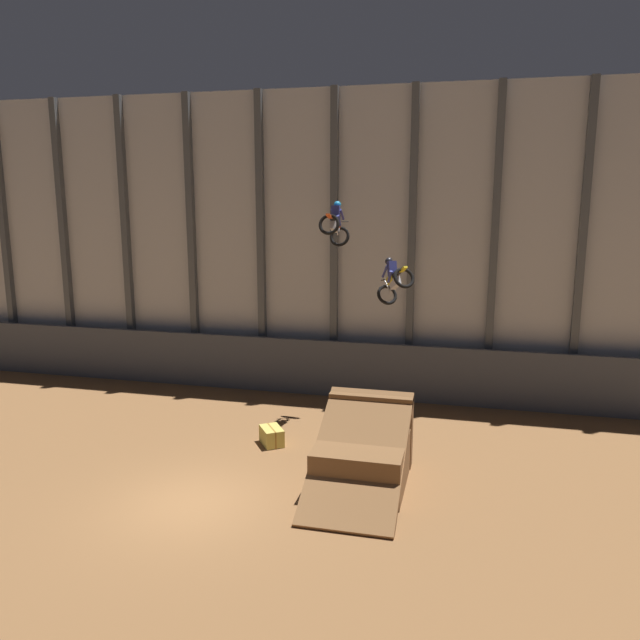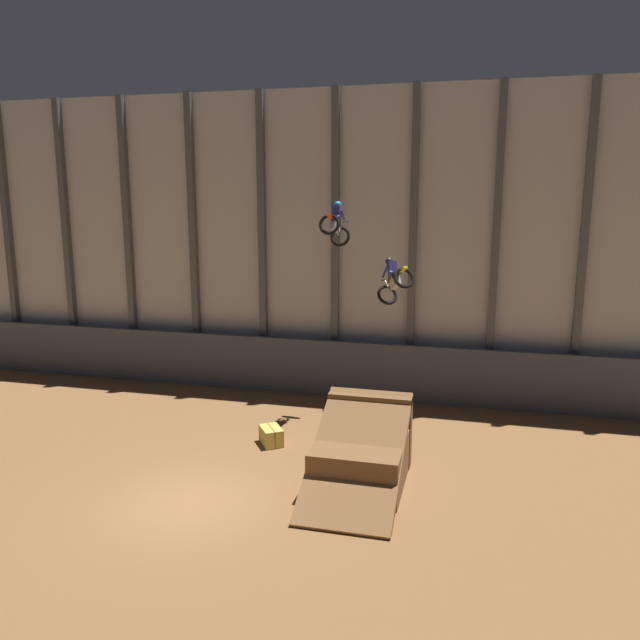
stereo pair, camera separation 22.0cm
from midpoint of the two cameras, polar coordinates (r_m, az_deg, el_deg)
ground_plane at (r=17.32m, az=-11.48°, el=-16.07°), size 60.00×60.00×0.00m
arena_back_wall at (r=25.25m, az=-1.65°, el=6.93°), size 32.00×0.40×11.96m
lower_barrier at (r=25.36m, az=-2.07°, el=-4.21°), size 31.36×0.20×2.25m
dirt_ramp at (r=17.96m, az=4.26°, el=-12.05°), size 2.47×4.49×2.32m
rider_bike_left_air at (r=21.86m, az=1.72°, el=8.76°), size 0.84×1.71×1.65m
rider_bike_right_air at (r=20.87m, az=7.08°, el=3.63°), size 1.53×1.79×1.68m
hay_bale_trackside at (r=20.53m, az=-4.17°, el=-10.51°), size 1.01×1.08×0.57m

